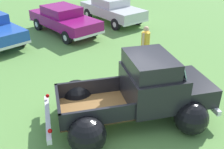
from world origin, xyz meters
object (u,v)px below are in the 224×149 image
vintage_pickup_truck (142,95)px  show_car_3 (112,9)px  lane_cone_0 (132,61)px  spectator_0 (145,44)px  show_car_2 (64,19)px  lane_cone_1 (164,64)px

vintage_pickup_truck → show_car_3: bearing=80.7°
show_car_3 → lane_cone_0: size_ratio=7.22×
vintage_pickup_truck → spectator_0: 3.56m
vintage_pickup_truck → show_car_2: (1.22, 8.20, 0.03)m
vintage_pickup_truck → lane_cone_0: 3.24m
lane_cone_1 → show_car_3: bearing=73.5°
lane_cone_0 → spectator_0: bearing=-1.7°
show_car_2 → show_car_3: 3.36m
show_car_3 → show_car_2: bearing=-87.9°
show_car_3 → lane_cone_0: show_car_3 is taller
show_car_3 → lane_cone_1: size_ratio=7.22×
show_car_2 → lane_cone_1: size_ratio=7.61×
show_car_2 → lane_cone_1: bearing=2.9°
show_car_2 → lane_cone_0: bearing=-3.7°
spectator_0 → lane_cone_1: (0.24, -0.89, -0.62)m
vintage_pickup_truck → show_car_3: vintage_pickup_truck is taller
show_car_3 → lane_cone_1: show_car_3 is taller
show_car_2 → lane_cone_0: size_ratio=7.61×
vintage_pickup_truck → show_car_3: (4.56, 8.61, 0.03)m
show_car_2 → show_car_3: (3.33, 0.41, -0.00)m
vintage_pickup_truck → spectator_0: bearing=68.1°
spectator_0 → lane_cone_1: spectator_0 is taller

